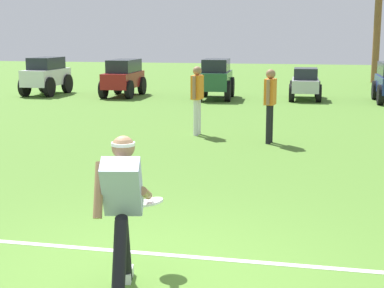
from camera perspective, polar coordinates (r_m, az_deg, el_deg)
ground_plane at (r=5.72m, az=-4.31°, el=-13.00°), size 80.00×80.00×0.00m
field_line_paint at (r=6.29m, az=-2.63°, el=-10.66°), size 22.95×0.21×0.01m
frisbee_thrower at (r=5.29m, az=-6.76°, el=-5.93°), size 0.47×1.16×1.39m
frisbee_in_flight at (r=5.84m, az=-4.05°, el=-5.63°), size 0.28×0.28×0.07m
teammate_near_sideline at (r=13.36m, az=0.51°, el=4.88°), size 0.25×0.50×1.56m
teammate_midfield at (r=12.44m, az=7.58°, el=4.36°), size 0.25×0.50×1.56m
parked_car_slot_a at (r=23.00m, az=-13.95°, el=6.52°), size 1.18×2.36×1.40m
parked_car_slot_b at (r=21.90m, az=-6.66°, el=6.52°), size 1.18×2.42×1.34m
parked_car_slot_c at (r=20.86m, az=2.34°, el=6.43°), size 1.30×2.41×1.40m
parked_car_slot_d at (r=21.04m, az=10.93°, el=5.80°), size 1.14×2.22×1.10m
palm_tree_far_left at (r=28.98m, az=17.55°, el=11.94°), size 3.01×3.27×5.31m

